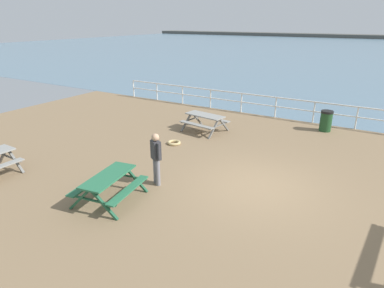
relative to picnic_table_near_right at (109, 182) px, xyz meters
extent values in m
cube|color=#846B4C|center=(3.25, 2.93, -0.68)|extent=(30.00, 24.00, 0.20)
cube|color=slate|center=(3.25, 55.68, -0.58)|extent=(142.00, 90.00, 0.01)
cube|color=white|center=(3.25, 10.68, 0.47)|extent=(23.00, 0.06, 0.06)
cube|color=white|center=(3.25, 10.68, -0.01)|extent=(23.00, 0.05, 0.05)
cylinder|color=white|center=(-8.25, 10.68, -0.06)|extent=(0.07, 0.07, 1.05)
cylinder|color=white|center=(-6.34, 10.68, -0.06)|extent=(0.07, 0.07, 1.05)
cylinder|color=white|center=(-4.42, 10.68, -0.06)|extent=(0.07, 0.07, 1.05)
cylinder|color=white|center=(-2.50, 10.68, -0.06)|extent=(0.07, 0.07, 1.05)
cylinder|color=white|center=(-0.59, 10.68, -0.06)|extent=(0.07, 0.07, 1.05)
cylinder|color=white|center=(1.33, 10.68, -0.06)|extent=(0.07, 0.07, 1.05)
cylinder|color=white|center=(3.25, 10.68, -0.06)|extent=(0.07, 0.07, 1.05)
cylinder|color=white|center=(5.16, 10.68, -0.06)|extent=(0.07, 0.07, 1.05)
cube|color=slate|center=(-4.87, -0.18, -0.21)|extent=(0.79, 0.10, 0.79)
cube|color=slate|center=(-4.12, -0.20, -0.21)|extent=(0.79, 0.10, 0.79)
cube|color=slate|center=(-4.49, -0.19, -0.16)|extent=(1.50, 0.10, 0.04)
cube|color=#286B47|center=(0.00, 0.00, 0.17)|extent=(0.99, 1.89, 0.05)
cube|color=#286B47|center=(-0.61, -0.10, -0.13)|extent=(0.55, 1.82, 0.04)
cube|color=#286B47|center=(0.61, 0.10, -0.13)|extent=(0.55, 1.82, 0.04)
cube|color=#1E5035|center=(-0.50, 0.71, -0.21)|extent=(0.79, 0.21, 0.79)
cube|color=#1E5035|center=(0.24, 0.83, -0.21)|extent=(0.79, 0.21, 0.79)
cube|color=#1E5035|center=(-0.13, 0.77, -0.16)|extent=(1.49, 0.31, 0.04)
cube|color=#1E5035|center=(-0.24, -0.83, -0.21)|extent=(0.79, 0.21, 0.79)
cube|color=#1E5035|center=(0.50, -0.71, -0.21)|extent=(0.79, 0.21, 0.79)
cube|color=#1E5035|center=(0.13, -0.77, -0.16)|extent=(1.49, 0.31, 0.04)
cube|color=gray|center=(-0.71, 6.80, 0.17)|extent=(1.88, 0.96, 0.05)
cube|color=gray|center=(-0.62, 7.41, -0.13)|extent=(1.82, 0.52, 0.04)
cube|color=gray|center=(-0.80, 6.18, -0.13)|extent=(1.82, 0.52, 0.04)
cube|color=slate|center=(0.12, 7.05, -0.21)|extent=(0.20, 0.80, 0.79)
cube|color=slate|center=(0.00, 6.31, -0.21)|extent=(0.20, 0.80, 0.79)
cube|color=slate|center=(0.06, 6.68, -0.16)|extent=(0.28, 1.49, 0.04)
cube|color=slate|center=(-1.43, 7.28, -0.21)|extent=(0.20, 0.80, 0.79)
cube|color=slate|center=(-1.54, 6.54, -0.21)|extent=(0.20, 0.80, 0.79)
cube|color=slate|center=(-1.48, 6.91, -0.16)|extent=(0.28, 1.49, 0.04)
cylinder|color=slate|center=(0.63, 1.43, -0.16)|extent=(0.14, 0.14, 0.85)
cylinder|color=slate|center=(0.47, 1.52, -0.16)|extent=(0.14, 0.14, 0.85)
cube|color=#333338|center=(0.55, 1.47, 0.56)|extent=(0.40, 0.36, 0.58)
cylinder|color=#333338|center=(0.74, 1.36, 0.58)|extent=(0.09, 0.09, 0.52)
cylinder|color=#333338|center=(0.36, 1.58, 0.58)|extent=(0.09, 0.09, 0.52)
sphere|color=tan|center=(0.55, 1.47, 0.96)|extent=(0.23, 0.23, 0.23)
cylinder|color=#1E4723|center=(4.01, 9.67, -0.16)|extent=(0.52, 0.52, 0.85)
cylinder|color=black|center=(4.01, 9.67, 0.32)|extent=(0.55, 0.55, 0.10)
torus|color=tan|center=(-0.97, 4.66, -0.53)|extent=(0.55, 0.55, 0.11)
camera|label=1|loc=(6.22, -5.81, 4.23)|focal=30.81mm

